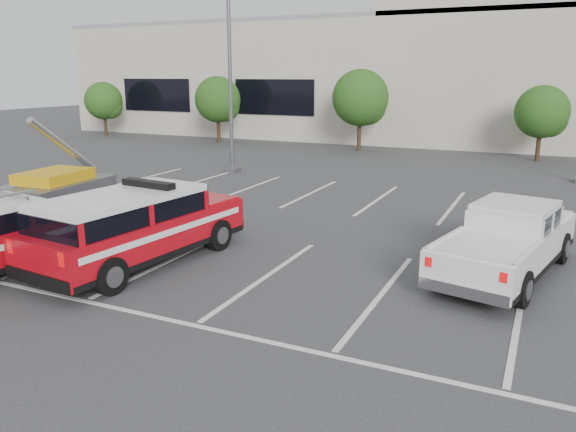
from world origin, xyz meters
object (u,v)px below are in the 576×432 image
at_px(tree_mid_left, 362,100).
at_px(tree_left, 219,101).
at_px(tree_mid_right, 544,114).
at_px(light_pole_left, 230,59).
at_px(tree_far_left, 105,102).
at_px(utility_rig, 51,195).
at_px(convention_building, 475,71).
at_px(fire_chief_suv, 137,232).
at_px(white_pickup, 507,247).

bearing_deg(tree_mid_left, tree_left, -180.00).
relative_size(tree_mid_left, tree_mid_right, 1.21).
bearing_deg(light_pole_left, tree_left, 124.52).
distance_m(tree_far_left, utility_rig, 25.27).
height_order(tree_left, utility_rig, tree_left).
bearing_deg(convention_building, fire_chief_suv, -96.04).
distance_m(convention_building, tree_left, 18.11).
height_order(light_pole_left, utility_rig, light_pole_left).
relative_size(white_pickup, utility_rig, 1.39).
bearing_deg(convention_building, tree_left, -146.95).
relative_size(convention_building, fire_chief_suv, 10.20).
xyz_separation_m(tree_left, tree_mid_right, (20.00, -0.00, -0.27)).
xyz_separation_m(fire_chief_suv, utility_rig, (-5.95, 2.85, -0.17)).
distance_m(white_pickup, utility_rig, 14.14).
distance_m(convention_building, tree_mid_left, 11.19).
relative_size(tree_left, light_pole_left, 0.43).
relative_size(tree_mid_right, fire_chief_suv, 0.68).
bearing_deg(utility_rig, tree_mid_right, 48.85).
xyz_separation_m(tree_mid_right, fire_chief_suv, (-8.34, -22.55, -1.68)).
bearing_deg(fire_chief_suv, white_pickup, 26.76).
relative_size(tree_mid_right, white_pickup, 0.71).
bearing_deg(utility_rig, tree_far_left, 123.35).
distance_m(tree_mid_left, utility_rig, 20.31).
bearing_deg(white_pickup, convention_building, 111.41).
bearing_deg(utility_rig, light_pole_left, 77.73).
bearing_deg(fire_chief_suv, utility_rig, 160.78).
height_order(tree_mid_right, white_pickup, tree_mid_right).
bearing_deg(white_pickup, tree_mid_left, 128.98).
bearing_deg(light_pole_left, utility_rig, -97.06).
relative_size(tree_left, tree_mid_left, 0.91).
bearing_deg(light_pole_left, white_pickup, -36.17).
bearing_deg(white_pickup, tree_mid_right, 101.75).
distance_m(tree_far_left, light_pole_left, 19.85).
relative_size(convention_building, tree_left, 13.58).
bearing_deg(tree_left, light_pole_left, -55.48).
distance_m(tree_mid_left, white_pickup, 21.98).
height_order(tree_mid_right, utility_rig, tree_mid_right).
bearing_deg(fire_chief_suv, convention_building, 90.29).
xyz_separation_m(light_pole_left, white_pickup, (12.94, -9.46, -4.53)).
bearing_deg(tree_mid_right, white_pickup, -90.45).
relative_size(tree_mid_right, utility_rig, 0.99).
distance_m(tree_far_left, fire_chief_suv, 31.32).
bearing_deg(convention_building, tree_mid_right, -63.43).
bearing_deg(tree_left, utility_rig, -73.84).
bearing_deg(white_pickup, utility_rig, -166.98).
distance_m(convention_building, fire_chief_suv, 32.79).
height_order(convention_building, white_pickup, convention_building).
xyz_separation_m(tree_mid_left, utility_rig, (-4.29, -19.71, -2.39)).
height_order(tree_mid_left, utility_rig, tree_mid_left).
bearing_deg(white_pickup, tree_left, 147.70).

